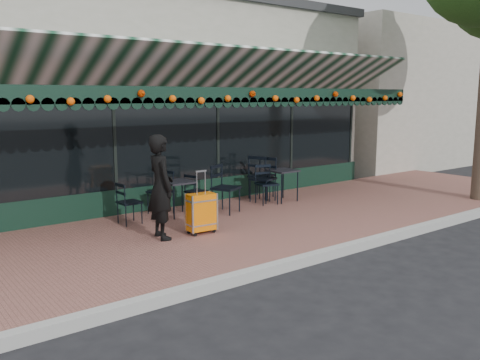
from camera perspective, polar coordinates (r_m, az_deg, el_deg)
ground at (r=7.56m, az=6.25°, el=-9.47°), size 80.00×80.00×0.00m
sidewalk at (r=9.02m, az=-2.58°, el=-5.79°), size 18.00×4.00×0.15m
curb at (r=7.48m, az=6.69°, el=-9.08°), size 18.00×0.16×0.15m
restaurant_building at (r=13.90m, az=-16.70°, el=8.33°), size 12.00×9.60×4.50m
neighbor_building_right at (r=22.27m, az=16.55°, el=8.92°), size 12.00×8.00×4.80m
woman at (r=8.25m, az=-8.89°, el=-0.77°), size 0.48×0.66×1.70m
suitcase at (r=8.56m, az=-4.37°, el=-3.68°), size 0.48×0.29×1.06m
cafe_table_a at (r=11.16m, az=4.80°, el=0.79°), size 0.56×0.56×0.69m
cafe_table_b at (r=9.83m, az=-6.98°, el=-0.51°), size 0.55×0.55×0.68m
chair_a_left at (r=11.11m, az=2.58°, el=0.08°), size 0.63×0.63×0.98m
chair_a_right at (r=11.50m, az=2.41°, el=0.44°), size 0.65×0.65×0.99m
chair_a_front at (r=10.87m, az=3.01°, el=-0.49°), size 0.50×0.50×0.85m
chair_b_left at (r=10.08m, az=-8.93°, el=-1.35°), size 0.53×0.53×0.85m
chair_b_right at (r=10.27m, az=-4.92°, el=-1.34°), size 0.46×0.46×0.76m
chair_b_front at (r=10.03m, az=-1.60°, el=-0.96°), size 0.64×0.64×0.97m
chair_solo at (r=9.38m, az=-12.31°, el=-2.52°), size 0.40×0.40×0.77m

